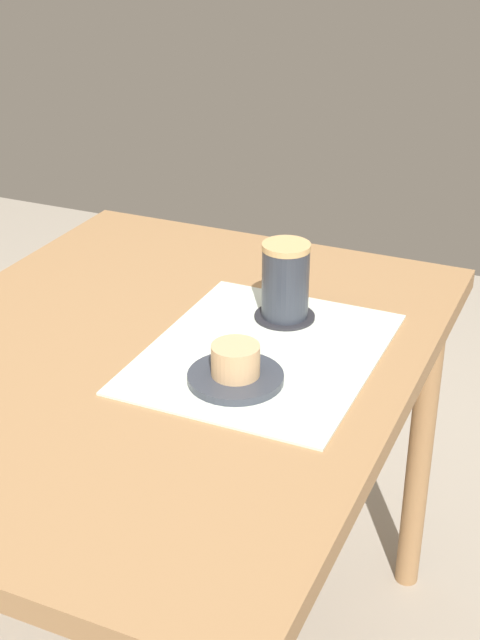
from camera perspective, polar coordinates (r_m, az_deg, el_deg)
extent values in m
cylinder|color=#997047|center=(1.88, 11.48, -8.05)|extent=(0.05, 0.05, 0.70)
cylinder|color=#997047|center=(2.10, -7.44, -3.66)|extent=(0.05, 0.05, 0.70)
cube|color=#997047|center=(1.41, -5.68, -2.55)|extent=(1.04, 0.81, 0.04)
cube|color=silver|center=(1.39, 1.51, -2.07)|extent=(0.42, 0.34, 0.00)
cylinder|color=#333842|center=(1.30, -0.29, -3.70)|extent=(0.14, 0.14, 0.01)
cylinder|color=tan|center=(1.29, -0.29, -2.57)|extent=(0.07, 0.07, 0.05)
cylinder|color=#232328|center=(1.49, 2.87, 0.24)|extent=(0.10, 0.10, 0.00)
cylinder|color=#2D333D|center=(1.46, 2.92, 2.39)|extent=(0.08, 0.08, 0.12)
cylinder|color=tan|center=(1.44, 2.98, 4.71)|extent=(0.08, 0.08, 0.01)
torus|color=#2D333D|center=(1.50, 3.50, 3.07)|extent=(0.06, 0.01, 0.06)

